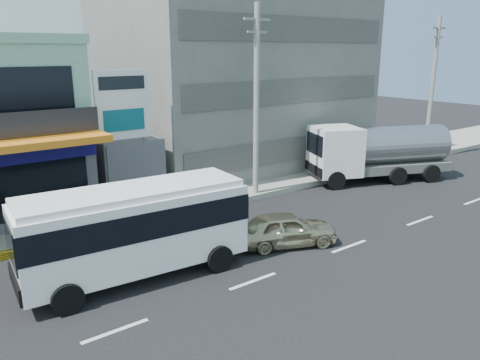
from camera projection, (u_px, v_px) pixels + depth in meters
The scene contains 11 objects.
ground at pixel (253, 281), 16.21m from camera, with size 120.00×120.00×0.00m, color black.
sidewalk at pixel (219, 189), 26.39m from camera, with size 70.00×5.00×0.30m, color gray.
concrete_building at pixel (233, 61), 31.68m from camera, with size 16.00×12.00×14.00m, color gray.
gap_structure at pixel (115, 166), 25.01m from camera, with size 3.00×6.00×3.50m, color #4B4B50.
satellite_dish at pixel (120, 135), 23.75m from camera, with size 1.50×1.50×0.15m, color slate.
billboard at pixel (123, 113), 21.71m from camera, with size 2.60×0.18×6.90m.
utility_pole_near at pixel (256, 102), 24.00m from camera, with size 1.60×0.30×10.00m.
utility_pole_far at pixel (432, 88), 33.21m from camera, with size 1.60×0.30×10.00m.
minibus at pixel (135, 225), 16.06m from camera, with size 7.93×3.18×3.25m.
sedan at pixel (286, 229), 19.03m from camera, with size 1.67×4.15×1.41m, color #BAB28E.
tanker_truck at pixel (375, 151), 28.28m from camera, with size 8.93×5.57×3.40m.
Camera 1 is at (-9.13, -11.49, 7.73)m, focal length 35.00 mm.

